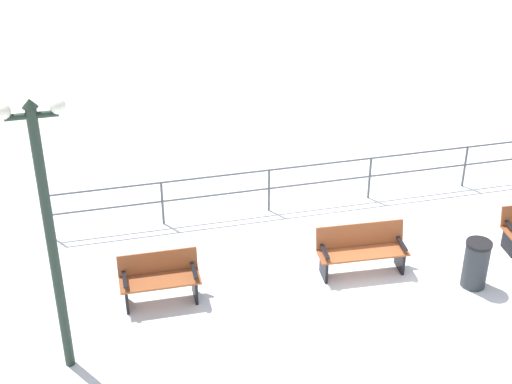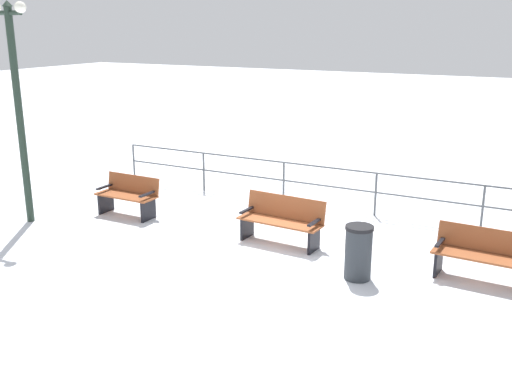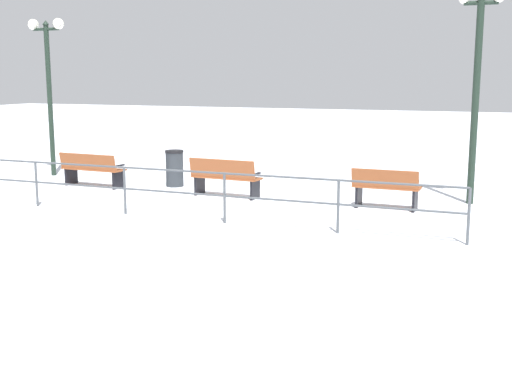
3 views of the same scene
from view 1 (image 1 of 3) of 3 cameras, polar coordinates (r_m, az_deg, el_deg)
name	(u,v)px [view 1 (image 1 of 3)]	position (r m, az deg, el deg)	size (l,w,h in m)	color
ground_plane	(361,272)	(14.59, 7.72, -5.86)	(80.00, 80.00, 0.00)	white
bench_nearest	(160,278)	(13.64, -7.10, -6.32)	(0.60, 1.41, 0.87)	brown
bench_second	(362,249)	(14.37, 7.77, -4.17)	(0.64, 1.68, 0.91)	brown
lamppost_near	(47,216)	(11.29, -15.08, -1.73)	(0.22, 0.92, 4.52)	#1E2D23
waterfront_railing	(320,177)	(16.26, 4.75, 1.14)	(0.05, 11.14, 0.98)	#4C5156
trash_bin	(476,264)	(14.42, 15.85, -5.10)	(0.47, 0.47, 0.92)	#2D3338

